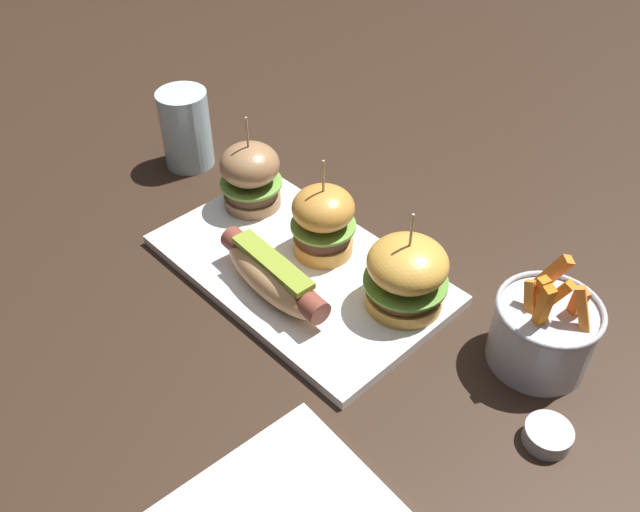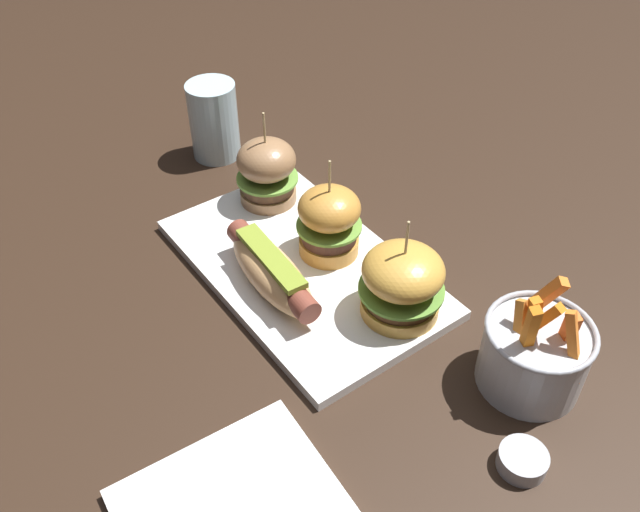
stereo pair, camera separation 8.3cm
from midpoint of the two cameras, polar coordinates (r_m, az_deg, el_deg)
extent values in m
plane|color=black|center=(0.89, -4.39, -1.54)|extent=(3.00, 3.00, 0.00)
cube|color=white|center=(0.89, -4.41, -1.21)|extent=(0.38, 0.23, 0.01)
ellipsoid|color=#E2A96C|center=(0.83, -6.82, -1.87)|extent=(0.18, 0.07, 0.05)
cylinder|color=brown|center=(0.83, -6.86, -1.56)|extent=(0.18, 0.04, 0.03)
cube|color=olive|center=(0.81, -6.96, -0.63)|extent=(0.13, 0.04, 0.01)
cylinder|color=#976D48|center=(0.98, -8.12, 4.69)|extent=(0.08, 0.08, 0.02)
cylinder|color=brown|center=(0.97, -8.21, 5.51)|extent=(0.08, 0.08, 0.02)
cylinder|color=#6B9E3D|center=(0.97, -8.28, 6.03)|extent=(0.09, 0.09, 0.00)
ellipsoid|color=#976D48|center=(0.95, -8.45, 7.53)|extent=(0.08, 0.08, 0.06)
cylinder|color=tan|center=(0.93, -8.72, 9.76)|extent=(0.00, 0.00, 0.06)
cylinder|color=#C88837|center=(0.89, -2.45, 0.95)|extent=(0.08, 0.08, 0.02)
cylinder|color=#4C2C23|center=(0.88, -2.49, 1.97)|extent=(0.07, 0.07, 0.02)
cylinder|color=#6B9E3D|center=(0.87, -2.51, 2.56)|extent=(0.09, 0.09, 0.00)
ellipsoid|color=#C88837|center=(0.86, -2.57, 4.00)|extent=(0.08, 0.08, 0.05)
cylinder|color=tan|center=(0.83, -2.65, 6.23)|extent=(0.00, 0.00, 0.06)
cylinder|color=gold|center=(0.82, 4.21, -3.60)|extent=(0.09, 0.09, 0.02)
cylinder|color=#56331B|center=(0.81, 4.27, -2.75)|extent=(0.09, 0.09, 0.02)
cylinder|color=#609338|center=(0.81, 4.30, -2.25)|extent=(0.10, 0.10, 0.00)
ellipsoid|color=gold|center=(0.79, 4.41, -0.73)|extent=(0.10, 0.10, 0.05)
cylinder|color=tan|center=(0.76, 4.57, 1.61)|extent=(0.00, 0.00, 0.06)
cylinder|color=#B7BABF|center=(0.79, 15.34, -6.56)|extent=(0.11, 0.11, 0.08)
torus|color=#A8AAB2|center=(0.76, 15.90, -4.41)|extent=(0.12, 0.12, 0.01)
cube|color=orange|center=(0.75, 14.21, -4.50)|extent=(0.03, 0.03, 0.06)
cube|color=orange|center=(0.77, 15.30, -2.26)|extent=(0.05, 0.04, 0.08)
cube|color=orange|center=(0.75, 15.40, -4.09)|extent=(0.05, 0.02, 0.08)
cube|color=orange|center=(0.75, 18.39, -5.37)|extent=(0.04, 0.02, 0.08)
cube|color=orange|center=(0.76, 17.75, -4.56)|extent=(0.02, 0.02, 0.07)
cube|color=orange|center=(0.76, 15.21, -3.89)|extent=(0.02, 0.02, 0.07)
cube|color=orange|center=(0.73, 15.05, -4.88)|extent=(0.02, 0.03, 0.09)
cylinder|color=#A8AAB2|center=(0.74, 15.50, -14.50)|extent=(0.05, 0.05, 0.02)
cylinder|color=tan|center=(0.73, 15.59, -14.24)|extent=(0.04, 0.04, 0.00)
cylinder|color=silver|center=(1.09, -13.41, 10.27)|extent=(0.08, 0.08, 0.12)
camera|label=1|loc=(0.04, -92.87, -2.54)|focal=38.06mm
camera|label=2|loc=(0.04, 87.13, 2.54)|focal=38.06mm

